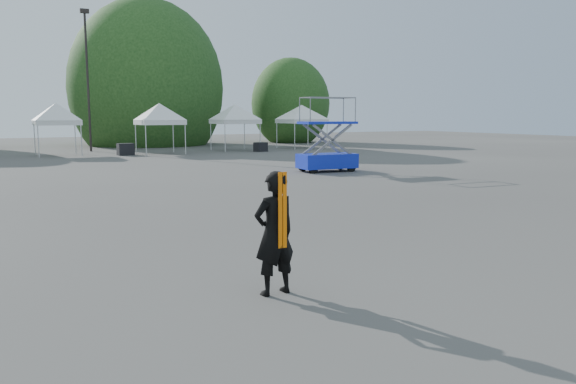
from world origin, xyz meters
TOP-DOWN VIEW (x-y plane):
  - ground at (0.00, 0.00)m, footprint 120.00×120.00m
  - light_pole_east at (3.00, 32.00)m, footprint 0.60×0.25m
  - tree_mid_e at (9.00, 39.00)m, footprint 5.12×5.12m
  - tree_far_e at (22.00, 37.00)m, footprint 3.84×3.84m
  - tent_e at (0.45, 28.64)m, footprint 3.79×3.79m
  - tent_f at (6.58, 27.00)m, footprint 3.94×3.94m
  - tent_g at (12.46, 28.14)m, footprint 4.13×4.13m
  - tent_h at (18.12, 28.23)m, footprint 4.34×4.34m
  - man at (-0.34, -2.68)m, footprint 0.69×0.49m
  - scissor_lift at (9.96, 11.91)m, footprint 2.70×1.51m
  - crate_mid at (4.28, 26.92)m, footprint 1.01×0.79m
  - crate_east at (13.47, 26.00)m, footprint 0.98×0.85m

SIDE VIEW (x-z plane):
  - ground at x=0.00m, z-range 0.00..0.00m
  - crate_east at x=13.47m, z-range 0.00..0.65m
  - crate_mid at x=4.28m, z-range 0.00..0.76m
  - man at x=-0.34m, z-range 0.00..1.80m
  - scissor_lift at x=9.96m, z-range 0.01..3.37m
  - tent_e at x=0.45m, z-range 1.12..5.00m
  - tent_f at x=6.58m, z-range 1.12..5.00m
  - tent_g at x=12.46m, z-range 1.12..5.00m
  - tent_h at x=18.12m, z-range 1.12..5.00m
  - tree_far_e at x=22.00m, z-range 0.70..6.55m
  - tree_mid_e at x=9.00m, z-range 0.94..8.74m
  - light_pole_east at x=3.00m, z-range 0.62..10.42m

